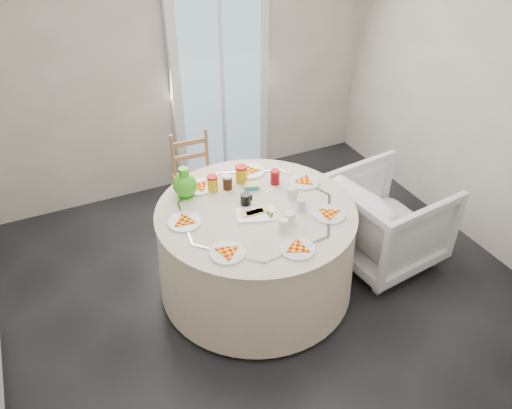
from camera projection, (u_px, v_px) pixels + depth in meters
name	position (u px, v px, depth m)	size (l,w,h in m)	color
floor	(272.00, 304.00, 3.87)	(4.00, 4.00, 0.00)	black
wall_back	(177.00, 61.00, 4.61)	(4.00, 0.02, 2.60)	#BCB5A3
wall_right	(508.00, 103.00, 3.83)	(0.02, 4.00, 2.60)	#BCB5A3
glass_door	(221.00, 82.00, 4.85)	(1.00, 0.08, 2.10)	silver
table	(256.00, 250.00, 3.82)	(1.51, 1.51, 0.76)	beige
wooden_chair	(196.00, 174.00, 4.55)	(0.37, 0.36, 0.84)	#A36748
armchair	(386.00, 219.00, 4.12)	(0.82, 0.77, 0.85)	silver
place_settings	(256.00, 208.00, 3.60)	(1.28, 1.28, 0.02)	silver
jar_cluster	(243.00, 180.00, 3.81)	(0.54, 0.27, 0.16)	#89611A
butter_tub	(252.00, 185.00, 3.82)	(0.11, 0.08, 0.04)	#0DA89F
green_pitcher	(185.00, 183.00, 3.68)	(0.18, 0.18, 0.24)	green
cheese_platter	(256.00, 214.00, 3.54)	(0.28, 0.18, 0.04)	white
mugs_glasses	(275.00, 200.00, 3.60)	(0.56, 0.56, 0.10)	#9B9A9A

